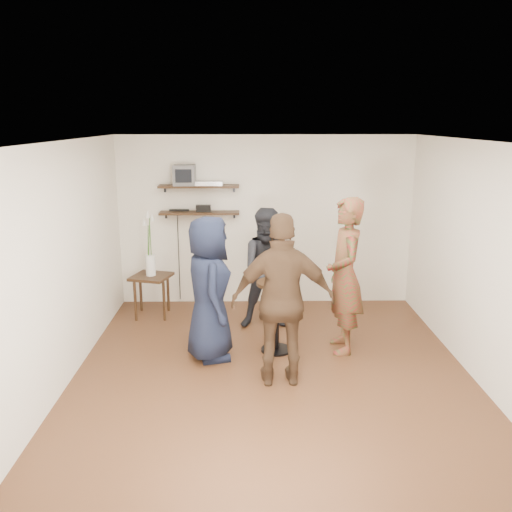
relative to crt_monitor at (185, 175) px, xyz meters
The scene contains 18 objects.
room 2.76m from the crt_monitor, 63.05° to the right, with size 4.58×5.08×2.68m.
shelf_upper 0.27m from the crt_monitor, ahead, with size 1.20×0.25×0.04m, color black.
shelf_lower 0.60m from the crt_monitor, ahead, with size 1.20×0.25×0.04m, color black.
crt_monitor is the anchor object (origin of this frame).
dvd_deck 0.38m from the crt_monitor, ahead, with size 0.40×0.24×0.06m, color silver.
radio 0.57m from the crt_monitor, ahead, with size 0.22×0.10×0.10m, color black.
power_strip 0.55m from the crt_monitor, 154.00° to the left, with size 0.30×0.05×0.03m, color black.
side_table 1.65m from the crt_monitor, 133.82° to the right, with size 0.64×0.64×0.62m.
vase_lilies 1.29m from the crt_monitor, 133.82° to the right, with size 0.19×0.20×0.98m.
drinks_table 2.63m from the crt_monitor, 54.31° to the right, with size 0.49×0.49×0.90m.
wine_glass_fl 2.39m from the crt_monitor, 55.74° to the right, with size 0.07×0.07×0.22m.
wine_glass_fr 2.47m from the crt_monitor, 53.63° to the right, with size 0.07×0.07×0.22m.
wine_glass_bl 2.35m from the crt_monitor, 53.87° to the right, with size 0.06×0.06×0.19m.
wine_glass_br 2.40m from the crt_monitor, 53.58° to the right, with size 0.06×0.06×0.19m.
person_plaid 2.94m from the crt_monitor, 39.72° to the right, with size 0.70×0.46×1.93m, color #AA1320.
person_dark 1.96m from the crt_monitor, 38.01° to the right, with size 0.81×0.63×1.67m, color black.
person_navy 2.32m from the crt_monitor, 76.44° to the right, with size 0.85×0.55×1.74m, color black.
person_brown 3.12m from the crt_monitor, 63.47° to the right, with size 1.11×0.46×1.89m, color #452E1D.
Camera 1 is at (-0.27, -5.70, 2.82)m, focal length 38.00 mm.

